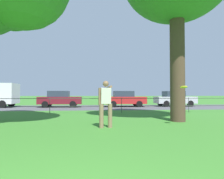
{
  "coord_description": "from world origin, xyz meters",
  "views": [
    {
      "loc": [
        0.57,
        -1.03,
        1.22
      ],
      "look_at": [
        1.43,
        8.64,
        1.46
      ],
      "focal_mm": 30.53,
      "sensor_mm": 36.0,
      "label": 1
    }
  ],
  "objects_px": {
    "car_silver_right": "(175,99)",
    "car_maroon_far_left": "(60,99)",
    "frisbee": "(184,87)",
    "car_red_left": "(125,99)",
    "person_thrower": "(106,102)"
  },
  "relations": [
    {
      "from": "car_silver_right",
      "to": "car_red_left",
      "type": "bearing_deg",
      "value": -176.88
    },
    {
      "from": "person_thrower",
      "to": "car_red_left",
      "type": "height_order",
      "value": "person_thrower"
    },
    {
      "from": "car_maroon_far_left",
      "to": "car_silver_right",
      "type": "bearing_deg",
      "value": 1.35
    },
    {
      "from": "frisbee",
      "to": "car_red_left",
      "type": "distance_m",
      "value": 11.62
    },
    {
      "from": "car_red_left",
      "to": "frisbee",
      "type": "bearing_deg",
      "value": -87.64
    },
    {
      "from": "person_thrower",
      "to": "frisbee",
      "type": "relative_size",
      "value": 5.17
    },
    {
      "from": "car_silver_right",
      "to": "car_maroon_far_left",
      "type": "bearing_deg",
      "value": -178.65
    },
    {
      "from": "car_maroon_far_left",
      "to": "car_silver_right",
      "type": "distance_m",
      "value": 11.46
    },
    {
      "from": "car_maroon_far_left",
      "to": "car_red_left",
      "type": "height_order",
      "value": "same"
    },
    {
      "from": "person_thrower",
      "to": "car_red_left",
      "type": "bearing_deg",
      "value": 77.79
    },
    {
      "from": "car_maroon_far_left",
      "to": "car_red_left",
      "type": "relative_size",
      "value": 1.01
    },
    {
      "from": "car_maroon_far_left",
      "to": "car_silver_right",
      "type": "xyz_separation_m",
      "value": [
        11.45,
        0.27,
        0.0
      ]
    },
    {
      "from": "car_red_left",
      "to": "car_silver_right",
      "type": "relative_size",
      "value": 1.0
    },
    {
      "from": "frisbee",
      "to": "car_silver_right",
      "type": "bearing_deg",
      "value": 68.23
    },
    {
      "from": "car_maroon_far_left",
      "to": "frisbee",
      "type": "bearing_deg",
      "value": -59.94
    }
  ]
}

